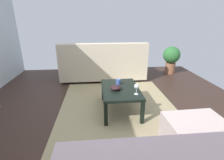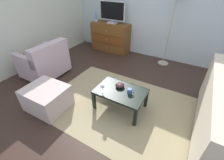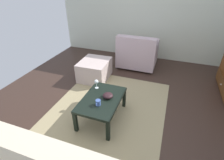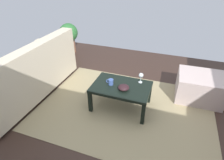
% 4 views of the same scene
% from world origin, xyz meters
% --- Properties ---
extents(ground_plane, '(5.54, 5.00, 0.05)m').
position_xyz_m(ground_plane, '(0.00, 0.00, -0.03)').
color(ground_plane, '#36251E').
extents(area_rug, '(2.60, 1.90, 0.01)m').
position_xyz_m(area_rug, '(0.20, -0.20, 0.00)').
color(area_rug, '#9C8D66').
rests_on(area_rug, ground_plane).
extents(coffee_table, '(0.85, 0.57, 0.38)m').
position_xyz_m(coffee_table, '(0.28, -0.22, 0.34)').
color(coffee_table, black).
rests_on(coffee_table, ground_plane).
extents(wine_glass, '(0.07, 0.07, 0.16)m').
position_xyz_m(wine_glass, '(0.03, -0.41, 0.50)').
color(wine_glass, silver).
rests_on(wine_glass, coffee_table).
extents(mug, '(0.11, 0.08, 0.08)m').
position_xyz_m(mug, '(0.44, -0.21, 0.43)').
color(mug, '#3E5A9F').
rests_on(mug, coffee_table).
extents(bowl_decorative, '(0.16, 0.16, 0.07)m').
position_xyz_m(bowl_decorative, '(0.22, -0.14, 0.42)').
color(bowl_decorative, black).
rests_on(bowl_decorative, coffee_table).
extents(couch_large, '(0.85, 1.99, 0.89)m').
position_xyz_m(couch_large, '(1.85, -0.02, 0.34)').
color(couch_large, '#332319').
rests_on(couch_large, ground_plane).
extents(ottoman, '(0.72, 0.62, 0.42)m').
position_xyz_m(ottoman, '(-0.86, -0.87, 0.21)').
color(ottoman, '#C3AEA9').
rests_on(ottoman, ground_plane).
extents(potted_plant, '(0.44, 0.44, 0.72)m').
position_xyz_m(potted_plant, '(2.12, -1.85, 0.43)').
color(potted_plant, brown).
rests_on(potted_plant, ground_plane).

